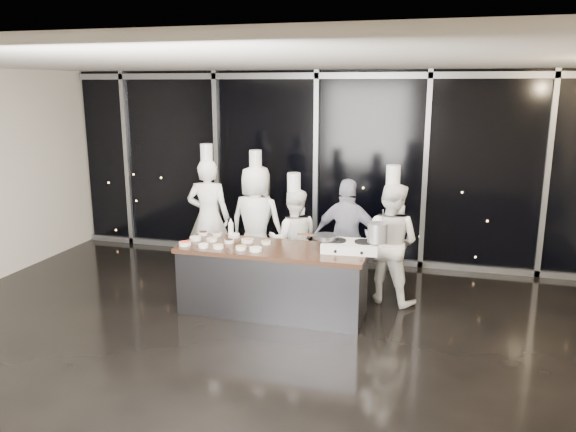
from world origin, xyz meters
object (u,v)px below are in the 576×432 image
Objects in this scene: chef_right at (390,242)px; frying_pan at (325,237)px; stock_pot at (377,233)px; guest at (348,239)px; chef_far_left at (209,216)px; chef_left at (256,222)px; chef_center at (294,240)px; demo_counter at (273,280)px; stove at (350,246)px.

frying_pan is at bearing 62.78° from chef_right.
stock_pot is at bearing 100.92° from chef_right.
stock_pot reaches higher than frying_pan.
guest reaches higher than frying_pan.
guest is at bearing 15.80° from chef_right.
chef_far_left is (-2.11, 1.13, -0.12)m from frying_pan.
chef_center is (0.70, -0.39, -0.13)m from chef_left.
chef_left is at bearing 175.49° from chef_far_left.
chef_right reaches higher than guest.
frying_pan is (0.68, 0.09, 0.61)m from demo_counter.
demo_counter is at bearing -175.22° from stock_pot.
demo_counter is 1.45× the size of guest.
stock_pot is 0.14× the size of guest.
chef_center reaches higher than demo_counter.
stock_pot reaches higher than demo_counter.
chef_far_left reaches higher than chef_center.
demo_counter is at bearing 51.70° from guest.
stove is at bearing 151.21° from chef_left.
guest is at bearing 123.49° from stock_pot.
stock_pot is at bearing 129.70° from guest.
guest is at bearing 163.45° from chef_far_left.
chef_far_left is (-2.43, 1.12, -0.02)m from stove.
chef_left is at bearing 149.90° from stock_pot.
chef_left is (0.78, 0.04, -0.04)m from chef_far_left.
chef_right is (1.44, 0.82, 0.40)m from demo_counter.
stock_pot is 0.14× the size of chef_center.
stove is at bearing 147.87° from chef_far_left.
guest reaches higher than stove.
stock_pot is 0.12× the size of chef_far_left.
chef_far_left is at bearing 158.06° from stock_pot.
stock_pot is 2.99m from chef_far_left.
guest is at bearing 165.39° from chef_center.
frying_pan is at bearing 115.14° from chef_center.
chef_far_left is 1.19× the size of chef_center.
stove is 0.36× the size of chef_left.
chef_center is at bearing 157.19° from chef_left.
chef_far_left is (-2.77, 1.11, -0.22)m from stock_pot.
chef_far_left is at bearing 9.11° from chef_left.
demo_counter is 0.93m from chef_center.
chef_far_left reaches higher than chef_right.
chef_left is (-1.65, 1.16, -0.07)m from stove.
chef_left is 1.05× the size of chef_right.
stove is 1.24m from chef_center.
stock_pot is at bearing -2.68° from frying_pan.
chef_center is 0.91× the size of chef_right.
chef_right is at bearing 164.65° from chef_far_left.
guest is at bearing 45.49° from demo_counter.
guest is (0.17, 0.76, -0.22)m from frying_pan.
stock_pot is 2.31m from chef_left.
chef_far_left is at bearing -3.00° from guest.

